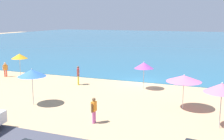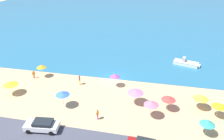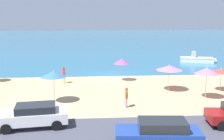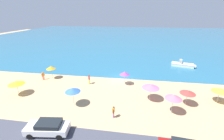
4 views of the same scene
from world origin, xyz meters
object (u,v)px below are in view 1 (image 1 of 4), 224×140
(beach_umbrella_6, at_px, (19,56))
(bather_2, at_px, (5,69))
(bather_0, at_px, (78,74))
(beach_umbrella_4, at_px, (32,73))
(beach_umbrella_5, at_px, (184,78))
(beach_umbrella_7, at_px, (222,88))
(beach_umbrella_2, at_px, (144,65))
(bather_1, at_px, (94,109))

(beach_umbrella_6, relative_size, bather_2, 1.61)
(bather_0, bearing_deg, beach_umbrella_6, 170.85)
(beach_umbrella_4, bearing_deg, bather_2, 141.35)
(beach_umbrella_4, distance_m, beach_umbrella_5, 10.82)
(beach_umbrella_6, bearing_deg, bather_2, -149.38)
(beach_umbrella_5, distance_m, beach_umbrella_7, 3.72)
(beach_umbrella_6, height_order, bather_0, beach_umbrella_6)
(beach_umbrella_2, relative_size, bather_2, 1.58)
(beach_umbrella_5, bearing_deg, bather_1, -134.79)
(bather_2, bearing_deg, beach_umbrella_2, 0.80)
(beach_umbrella_2, xyz_separation_m, bather_0, (-6.22, -0.68, -1.13))
(beach_umbrella_4, distance_m, bather_1, 6.18)
(beach_umbrella_6, distance_m, bather_0, 7.99)
(beach_umbrella_6, bearing_deg, beach_umbrella_5, -15.54)
(beach_umbrella_6, xyz_separation_m, bather_2, (-1.33, -0.79, -1.33))
(bather_0, bearing_deg, beach_umbrella_5, -20.15)
(beach_umbrella_7, distance_m, bather_1, 7.51)
(beach_umbrella_6, bearing_deg, bather_0, -9.15)
(beach_umbrella_2, distance_m, beach_umbrella_6, 14.04)
(beach_umbrella_4, height_order, bather_1, beach_umbrella_4)
(beach_umbrella_7, height_order, bather_1, beach_umbrella_7)
(bather_1, bearing_deg, beach_umbrella_6, 144.02)
(beach_umbrella_7, bearing_deg, beach_umbrella_6, 159.12)
(beach_umbrella_5, bearing_deg, beach_umbrella_4, -164.16)
(bather_1, xyz_separation_m, bather_2, (-14.72, 8.93, -0.01))
(beach_umbrella_2, height_order, bather_0, beach_umbrella_2)
(beach_umbrella_5, distance_m, beach_umbrella_6, 18.73)
(beach_umbrella_4, height_order, bather_2, beach_umbrella_4)
(beach_umbrella_7, distance_m, bather_2, 22.98)
(beach_umbrella_2, height_order, beach_umbrella_5, beach_umbrella_2)
(bather_0, bearing_deg, beach_umbrella_7, -27.33)
(beach_umbrella_6, bearing_deg, beach_umbrella_2, -2.35)
(beach_umbrella_7, bearing_deg, beach_umbrella_2, 131.77)
(bather_1, bearing_deg, beach_umbrella_2, 85.97)
(beach_umbrella_4, distance_m, bather_0, 6.85)
(beach_umbrella_4, relative_size, beach_umbrella_5, 1.09)
(beach_umbrella_2, distance_m, bather_1, 9.25)
(beach_umbrella_6, xyz_separation_m, bather_0, (7.80, -1.26, -1.19))
(bather_2, bearing_deg, bather_1, -31.24)
(bather_0, bearing_deg, beach_umbrella_2, 6.26)
(beach_umbrella_6, bearing_deg, bather_1, -35.98)
(beach_umbrella_5, xyz_separation_m, bather_0, (-10.24, 3.76, -1.17))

